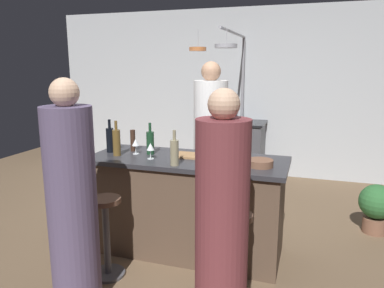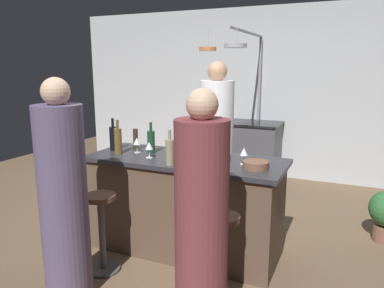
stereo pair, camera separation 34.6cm
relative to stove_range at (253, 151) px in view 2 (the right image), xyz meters
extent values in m
plane|color=brown|center=(0.00, -2.45, -0.45)|extent=(9.00, 9.00, 0.00)
cube|color=#B2B7BC|center=(0.00, 0.40, 0.85)|extent=(6.40, 0.16, 2.60)
cube|color=brown|center=(0.00, -2.45, -0.02)|extent=(1.72, 0.66, 0.86)
cube|color=#2D2D33|center=(0.00, -2.45, 0.43)|extent=(1.80, 0.72, 0.04)
cube|color=#47474C|center=(0.00, 0.00, -0.02)|extent=(0.76, 0.60, 0.86)
cube|color=black|center=(0.00, 0.00, 0.43)|extent=(0.80, 0.64, 0.03)
cylinder|color=white|center=(-0.01, -1.61, 0.34)|extent=(0.37, 0.37, 1.56)
sphere|color=tan|center=(-0.01, -1.61, 1.21)|extent=(0.21, 0.21, 0.21)
cylinder|color=#4C4C51|center=(0.57, -3.07, -0.11)|extent=(0.06, 0.06, 0.62)
cylinder|color=brown|center=(0.57, -3.07, 0.21)|extent=(0.26, 0.26, 0.04)
cylinder|color=brown|center=(0.56, -3.42, 0.26)|extent=(0.34, 0.34, 1.41)
sphere|color=#D8AD8C|center=(0.56, -3.42, 1.05)|extent=(0.19, 0.19, 0.19)
cylinder|color=#4C4C51|center=(-0.49, -3.07, -0.43)|extent=(0.28, 0.28, 0.02)
cylinder|color=#4C4C51|center=(-0.49, -3.07, -0.11)|extent=(0.06, 0.06, 0.62)
cylinder|color=brown|center=(-0.49, -3.07, 0.21)|extent=(0.26, 0.26, 0.04)
cylinder|color=#594C6B|center=(-0.51, -3.45, 0.28)|extent=(0.35, 0.35, 1.45)
sphere|color=#D8AD8C|center=(-0.51, -3.45, 1.10)|extent=(0.20, 0.20, 0.20)
cylinder|color=gray|center=(0.00, 0.25, 0.63)|extent=(0.04, 0.04, 2.15)
cylinder|color=gray|center=(0.00, -0.52, 1.70)|extent=(0.04, 1.54, 0.04)
cylinder|color=#B26638|center=(-0.30, -1.16, 1.47)|extent=(0.21, 0.21, 0.04)
cylinder|color=gray|center=(-0.30, -1.14, 1.59)|extent=(0.01, 0.01, 0.23)
cylinder|color=gray|center=(0.05, -1.18, 1.50)|extent=(0.27, 0.27, 0.04)
cylinder|color=gray|center=(0.05, -1.14, 1.60)|extent=(0.01, 0.01, 0.20)
cube|color=#997047|center=(0.03, -2.38, 0.46)|extent=(0.32, 0.22, 0.02)
cylinder|color=#382319|center=(-0.59, -2.34, 0.56)|extent=(0.05, 0.05, 0.21)
cylinder|color=gray|center=(-0.02, -2.72, 0.56)|extent=(0.07, 0.07, 0.22)
cylinder|color=gray|center=(-0.02, -2.72, 0.71)|extent=(0.03, 0.03, 0.08)
cylinder|color=brown|center=(-0.65, -2.56, 0.57)|extent=(0.07, 0.07, 0.24)
cylinder|color=brown|center=(-0.65, -2.56, 0.74)|extent=(0.03, 0.03, 0.08)
cylinder|color=#193D23|center=(-0.38, -2.41, 0.56)|extent=(0.07, 0.07, 0.21)
cylinder|color=#193D23|center=(-0.38, -2.41, 0.71)|extent=(0.03, 0.03, 0.08)
cylinder|color=black|center=(-0.78, -2.45, 0.57)|extent=(0.07, 0.07, 0.23)
cylinder|color=black|center=(-0.78, -2.45, 0.73)|extent=(0.03, 0.03, 0.08)
cylinder|color=silver|center=(0.55, -2.46, 0.46)|extent=(0.06, 0.06, 0.01)
cylinder|color=silver|center=(0.55, -2.46, 0.50)|extent=(0.01, 0.01, 0.07)
cone|color=silver|center=(0.55, -2.46, 0.57)|extent=(0.07, 0.07, 0.06)
cylinder|color=silver|center=(-0.51, -2.45, 0.46)|extent=(0.06, 0.06, 0.01)
cylinder|color=silver|center=(-0.51, -2.45, 0.50)|extent=(0.01, 0.01, 0.07)
cone|color=silver|center=(-0.51, -2.45, 0.57)|extent=(0.07, 0.07, 0.06)
cylinder|color=silver|center=(-0.30, -2.58, 0.46)|extent=(0.06, 0.06, 0.01)
cylinder|color=silver|center=(-0.30, -2.58, 0.50)|extent=(0.01, 0.01, 0.07)
cone|color=silver|center=(-0.30, -2.58, 0.57)|extent=(0.07, 0.07, 0.06)
cylinder|color=#B7B7BC|center=(0.33, -2.41, 0.48)|extent=(0.16, 0.16, 0.06)
cylinder|color=brown|center=(0.67, -2.53, 0.48)|extent=(0.22, 0.22, 0.06)
cylinder|color=#334C6B|center=(0.30, -2.65, 0.49)|extent=(0.20, 0.20, 0.07)
camera|label=1|loc=(1.05, -5.53, 1.27)|focal=34.65mm
camera|label=2|loc=(1.37, -5.40, 1.27)|focal=34.65mm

